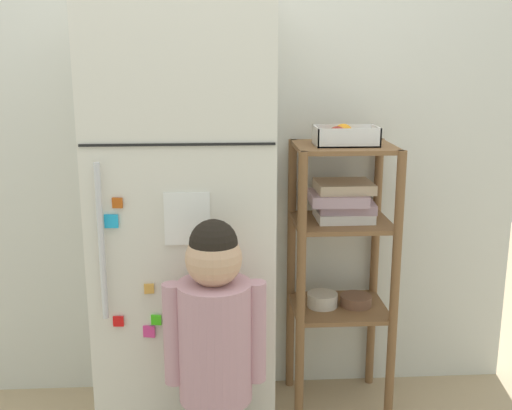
# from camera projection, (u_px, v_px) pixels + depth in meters

# --- Properties ---
(kitchen_wall_back) EXTENTS (2.63, 0.03, 2.22)m
(kitchen_wall_back) POSITION_uv_depth(u_px,v_px,m) (216.00, 144.00, 2.64)
(kitchen_wall_back) COLOR silver
(kitchen_wall_back) RESTS_ON ground
(refrigerator) EXTENTS (0.62, 0.68, 1.72)m
(refrigerator) POSITION_uv_depth(u_px,v_px,m) (186.00, 224.00, 2.35)
(refrigerator) COLOR silver
(refrigerator) RESTS_ON ground
(child_standing) EXTENTS (0.32, 0.24, 1.00)m
(child_standing) POSITION_uv_depth(u_px,v_px,m) (215.00, 340.00, 1.96)
(child_standing) COLOR #4C3C3C
(child_standing) RESTS_ON ground
(pantry_shelf_unit) EXTENTS (0.41, 0.36, 1.13)m
(pantry_shelf_unit) POSITION_uv_depth(u_px,v_px,m) (341.00, 239.00, 2.55)
(pantry_shelf_unit) COLOR brown
(pantry_shelf_unit) RESTS_ON ground
(fruit_bin) EXTENTS (0.24, 0.15, 0.08)m
(fruit_bin) POSITION_uv_depth(u_px,v_px,m) (343.00, 136.00, 2.43)
(fruit_bin) COLOR white
(fruit_bin) RESTS_ON pantry_shelf_unit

